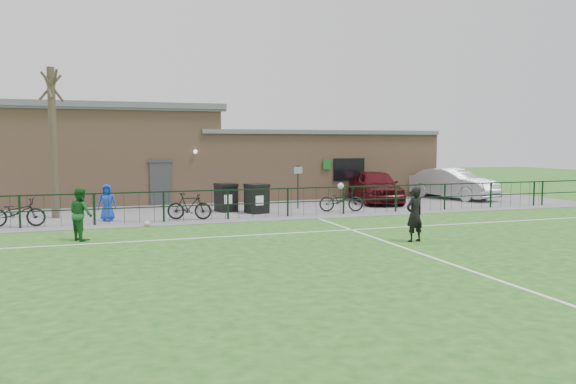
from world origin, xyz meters
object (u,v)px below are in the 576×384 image
object	(u,v)px
sign_post	(298,187)
car_maroon	(375,186)
bare_tree	(53,144)
outfield_player	(81,214)
ball_ground	(147,224)
wheelie_bin_left	(257,200)
wheelie_bin_right	(226,198)
bicycle_d	(189,206)
spectator_child	(107,203)
bicycle_e	(341,200)
bicycle_c	(17,212)
car_silver	(453,184)

from	to	relation	value
sign_post	car_maroon	xyz separation A→B (m)	(4.56, 1.17, -0.17)
bare_tree	outfield_player	xyz separation A→B (m)	(1.13, -5.72, -2.18)
ball_ground	wheelie_bin_left	bearing A→B (deg)	26.89
wheelie_bin_right	bicycle_d	world-z (taller)	wheelie_bin_right
wheelie_bin_left	car_maroon	world-z (taller)	car_maroon
wheelie_bin_right	spectator_child	size ratio (longest dim) A/B	0.80
car_maroon	bicycle_e	distance (m)	4.23
sign_post	bicycle_e	size ratio (longest dim) A/B	1.03
wheelie_bin_right	bicycle_c	distance (m)	8.36
spectator_child	ball_ground	world-z (taller)	spectator_child
wheelie_bin_left	spectator_child	world-z (taller)	spectator_child
car_silver	bicycle_e	size ratio (longest dim) A/B	2.57
wheelie_bin_left	car_silver	world-z (taller)	car_silver
spectator_child	ball_ground	size ratio (longest dim) A/B	6.61
car_maroon	spectator_child	size ratio (longest dim) A/B	3.40
ball_ground	wheelie_bin_right	bearing A→B (deg)	42.95
bicycle_c	bicycle_e	world-z (taller)	bicycle_c
bicycle_c	sign_post	bearing A→B (deg)	-71.28
spectator_child	wheelie_bin_right	bearing A→B (deg)	23.06
bicycle_e	car_maroon	bearing A→B (deg)	-31.70
bare_tree	bicycle_d	world-z (taller)	bare_tree
bicycle_e	bicycle_c	bearing A→B (deg)	107.92
bare_tree	sign_post	bearing A→B (deg)	-0.12
wheelie_bin_left	sign_post	world-z (taller)	sign_post
car_silver	bicycle_d	xyz separation A→B (m)	(-14.75, -3.78, -0.30)
bicycle_c	outfield_player	size ratio (longest dim) A/B	1.20
sign_post	ball_ground	size ratio (longest dim) A/B	9.25
car_maroon	bicycle_e	size ratio (longest dim) A/B	2.51
wheelie_bin_right	ball_ground	bearing A→B (deg)	-150.52
ball_ground	bicycle_d	bearing A→B (deg)	36.17
bare_tree	bicycle_e	world-z (taller)	bare_tree
car_maroon	bicycle_e	xyz separation A→B (m)	(-3.13, -2.83, -0.32)
sign_post	car_silver	distance (m)	9.58
bicycle_e	outfield_player	bearing A→B (deg)	126.96
sign_post	bicycle_d	world-z (taller)	sign_post
car_silver	wheelie_bin_right	bearing A→B (deg)	168.89
ball_ground	sign_post	bearing A→B (deg)	26.01
bare_tree	car_maroon	world-z (taller)	bare_tree
bare_tree	spectator_child	bearing A→B (deg)	-39.23
wheelie_bin_right	car_maroon	xyz separation A→B (m)	(7.93, 1.19, 0.26)
bicycle_c	car_silver	bearing A→B (deg)	-71.48
bare_tree	wheelie_bin_left	distance (m)	8.50
wheelie_bin_right	wheelie_bin_left	bearing A→B (deg)	-54.20
car_silver	bicycle_e	bearing A→B (deg)	-176.15
ball_ground	bare_tree	bearing A→B (deg)	133.71
outfield_player	car_maroon	bearing A→B (deg)	-91.48
bare_tree	car_maroon	distance (m)	15.09
bare_tree	bicycle_d	bearing A→B (deg)	-23.54
bicycle_d	outfield_player	bearing A→B (deg)	150.74
car_silver	spectator_child	world-z (taller)	car_silver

